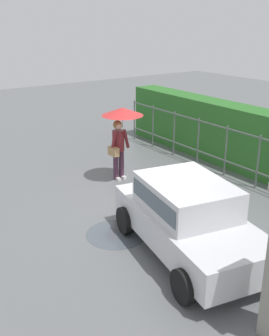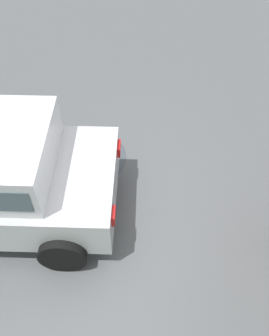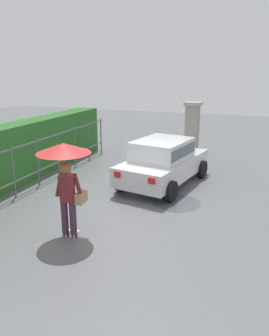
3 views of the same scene
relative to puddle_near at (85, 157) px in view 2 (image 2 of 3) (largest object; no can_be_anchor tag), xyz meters
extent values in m
plane|color=slate|center=(-0.12, 1.30, 0.00)|extent=(40.00, 40.00, 0.00)
cylinder|color=black|center=(0.38, 1.83, 0.30)|extent=(0.62, 0.29, 0.60)
cylinder|color=black|center=(0.06, 0.19, 0.30)|extent=(0.62, 0.29, 0.60)
cube|color=red|center=(-0.27, 1.67, 0.73)|extent=(0.10, 0.21, 0.16)
cube|color=red|center=(-0.49, 0.59, 0.73)|extent=(0.10, 0.21, 0.16)
cylinder|color=#4C545B|center=(0.00, 0.00, 0.00)|extent=(1.33, 1.33, 0.00)
camera|label=1|loc=(6.60, -4.12, 4.41)|focal=43.51mm
camera|label=2|loc=(-0.12, 4.13, 4.42)|focal=39.85mm
camera|label=3|loc=(-8.47, -1.80, 3.56)|focal=35.45mm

